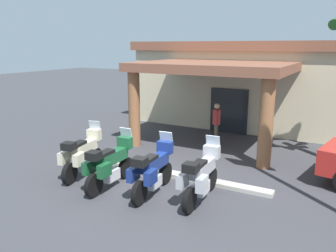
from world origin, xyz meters
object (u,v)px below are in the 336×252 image
Objects in this scene: motorcycle_silver at (201,176)px; pedestrian at (216,121)px; motorcycle_green at (110,164)px; motorcycle_blue at (153,170)px; motorcycle_cream at (82,154)px; motel_building at (246,82)px.

motorcycle_silver is 1.27× the size of pedestrian.
motorcycle_green is 1.27× the size of pedestrian.
motorcycle_green is 2.72m from motorcycle_silver.
motorcycle_blue and motorcycle_silver have the same top height.
motorcycle_green and motorcycle_blue have the same top height.
motorcycle_blue is at bearing -101.93° from pedestrian.
motel_building is at bearing -24.17° from motorcycle_cream.
pedestrian is at bearing 14.96° from motorcycle_silver.
motorcycle_green is at bearing -94.72° from motel_building.
motel_building is 4.87m from pedestrian.
motel_building is 5.04× the size of motorcycle_cream.
motorcycle_silver is (4.03, 0.10, 0.00)m from motorcycle_cream.
motorcycle_cream and motorcycle_blue have the same top height.
motel_building is at bearing 78.07° from pedestrian.
motel_building is 5.00× the size of motorcycle_green.
pedestrian is at bearing -12.96° from motorcycle_green.
motel_building reaches higher than motorcycle_cream.
motorcycle_cream is 0.99× the size of motorcycle_silver.
pedestrian is at bearing -36.31° from motorcycle_cream.
motorcycle_blue is (2.68, -0.14, 0.00)m from motorcycle_cream.
motorcycle_cream and motorcycle_silver have the same top height.
motorcycle_blue is at bearing -87.26° from motel_building.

